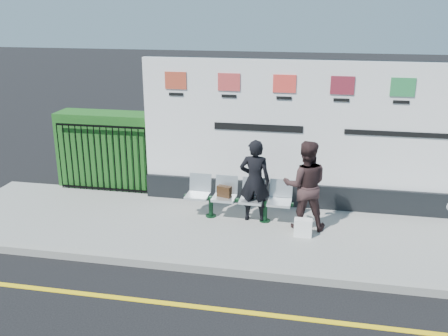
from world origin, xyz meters
name	(u,v)px	position (x,y,z in m)	size (l,w,h in m)	color
ground	(299,319)	(0.00, 0.00, 0.00)	(80.00, 80.00, 0.00)	black
pavement	(306,236)	(0.00, 2.50, 0.06)	(14.00, 3.00, 0.12)	gray
kerb	(302,277)	(0.00, 1.00, 0.07)	(14.00, 0.18, 0.14)	gray
yellow_line	(299,318)	(0.00, 0.00, 0.00)	(14.00, 0.10, 0.01)	yellow
billboard	(338,147)	(0.50, 3.85, 1.42)	(8.00, 0.30, 3.00)	black
hedge	(110,149)	(-4.58, 4.30, 0.97)	(2.35, 0.70, 1.70)	#1C541A
railing	(102,158)	(-4.58, 3.85, 0.89)	(2.05, 0.06, 1.54)	black
bench	(238,208)	(-1.36, 2.91, 0.34)	(2.06, 0.54, 0.44)	silver
woman_left	(255,181)	(-1.03, 2.92, 0.93)	(0.59, 0.39, 1.62)	black
woman_right	(305,185)	(-0.07, 2.75, 0.97)	(0.82, 0.64, 1.70)	#301F1F
handbag_brown	(224,191)	(-1.63, 2.92, 0.67)	(0.28, 0.12, 0.22)	black
carrier_bag_white	(303,228)	(-0.06, 2.39, 0.28)	(0.32, 0.19, 0.32)	white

